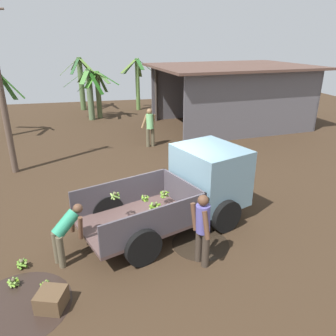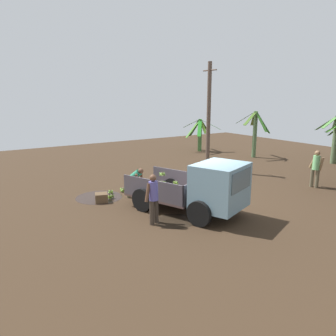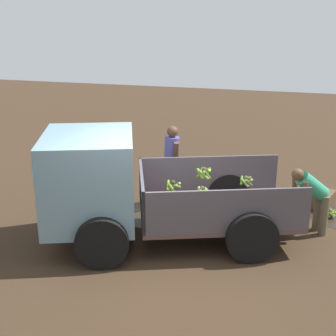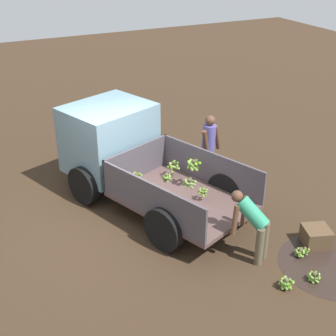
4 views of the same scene
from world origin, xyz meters
The scene contains 11 objects.
ground centered at (0.00, 0.00, 0.00)m, with size 36.00×36.00×0.00m, color #38281A.
mud_patch_0 centered at (0.60, -1.61, 0.00)m, with size 1.37×1.37×0.01m, color black.
mud_patch_1 centered at (-3.26, -2.78, 0.00)m, with size 1.92×1.92×0.01m, color #2D211C.
cargo_truck centered at (0.86, -0.39, 1.02)m, with size 4.64×3.21×1.92m.
person_foreground_visitor centered at (0.38, -2.31, 0.92)m, with size 0.43×0.63×1.66m.
person_worker_loading centered at (-2.42, -1.58, 0.75)m, with size 0.73×0.69×1.27m.
banana_bunch_on_ground_0 centered at (-3.45, -2.18, 0.10)m, with size 0.23×0.24×0.19m.
banana_bunch_on_ground_1 centered at (-2.82, -2.40, 0.10)m, with size 0.22×0.22×0.18m.
banana_bunch_on_ground_2 centered at (-2.82, -2.51, 0.10)m, with size 0.19×0.21×0.17m.
banana_bunch_on_ground_3 centered at (-3.38, -1.63, 0.11)m, with size 0.23×0.23×0.21m.
wooden_crate_0 centered at (-2.65, -2.91, 0.17)m, with size 0.48×0.48×0.35m, color brown.
Camera 4 is at (-7.94, 2.74, 5.35)m, focal length 50.00 mm.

